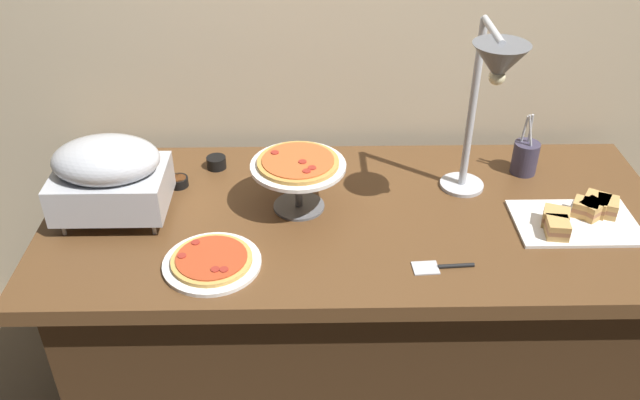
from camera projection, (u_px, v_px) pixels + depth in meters
ground_plane at (351, 382)px, 2.47m from camera, size 8.00×8.00×0.00m
back_wall at (352, 18)px, 2.22m from camera, size 4.40×0.04×2.40m
buffet_table at (354, 304)px, 2.25m from camera, size 1.90×0.84×0.76m
chafing_dish at (109, 174)px, 1.95m from camera, size 0.33×0.24×0.26m
heat_lamp at (492, 79)px, 1.79m from camera, size 0.15×0.34×0.57m
pizza_plate_front at (212, 261)px, 1.83m from camera, size 0.27×0.27×0.03m
pizza_plate_center at (298, 169)px, 2.00m from camera, size 0.29×0.29×0.17m
sandwich_platter at (580, 216)px, 1.99m from camera, size 0.36×0.24×0.06m
sauce_cup_near at (179, 181)px, 2.16m from camera, size 0.06×0.06×0.03m
sauce_cup_far at (216, 162)px, 2.26m from camera, size 0.07×0.07×0.04m
utensil_holder at (525, 157)px, 2.21m from camera, size 0.08×0.08×0.22m
serving_spatula at (440, 267)px, 1.83m from camera, size 0.17×0.06×0.01m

